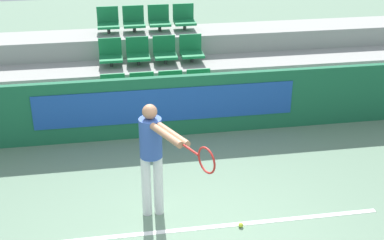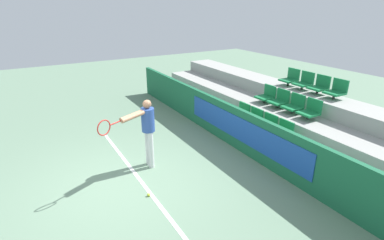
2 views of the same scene
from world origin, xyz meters
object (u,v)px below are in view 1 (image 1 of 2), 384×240
stadium_chair_7 (191,50)px  stadium_chair_2 (171,88)px  stadium_chair_5 (138,53)px  stadium_chair_9 (134,21)px  stadium_chair_8 (108,22)px  stadium_chair_4 (111,54)px  stadium_chair_6 (165,51)px  stadium_chair_11 (184,18)px  stadium_chair_1 (143,89)px  tennis_player (154,151)px  tennis_ball (241,225)px  stadium_chair_10 (159,20)px  stadium_chair_3 (200,86)px  stadium_chair_0 (113,91)px

stadium_chair_7 → stadium_chair_2: bearing=-119.4°
stadium_chair_5 → stadium_chair_9: (0.00, 0.96, 0.41)m
stadium_chair_2 → stadium_chair_8: size_ratio=1.00×
stadium_chair_4 → stadium_chair_6: (1.08, 0.00, 0.00)m
stadium_chair_8 → stadium_chair_9: size_ratio=1.00×
stadium_chair_11 → stadium_chair_1: bearing=-119.4°
stadium_chair_1 → stadium_chair_6: stadium_chair_6 is taller
stadium_chair_8 → tennis_player: stadium_chair_8 is taller
stadium_chair_7 → stadium_chair_6: bearing=180.0°
tennis_player → tennis_ball: size_ratio=25.12×
stadium_chair_7 → stadium_chair_5: bearing=180.0°
stadium_chair_5 → stadium_chair_7: size_ratio=1.00×
stadium_chair_4 → tennis_ball: (1.55, -4.56, -1.02)m
stadium_chair_8 → tennis_ball: (1.55, -5.52, -1.42)m
stadium_chair_1 → stadium_chair_11: stadium_chair_11 is taller
stadium_chair_6 → tennis_player: tennis_player is taller
stadium_chair_9 → stadium_chair_5: bearing=-90.0°
tennis_ball → stadium_chair_10: bearing=94.8°
stadium_chair_3 → tennis_player: bearing=-110.4°
stadium_chair_0 → stadium_chair_9: 2.16m
stadium_chair_9 → stadium_chair_4: bearing=-119.4°
stadium_chair_3 → stadium_chair_6: 1.18m
stadium_chair_0 → stadium_chair_7: 1.93m
stadium_chair_4 → stadium_chair_10: bearing=41.5°
stadium_chair_0 → stadium_chair_7: bearing=30.6°
stadium_chair_1 → stadium_chair_9: bearing=90.0°
stadium_chair_4 → stadium_chair_2: bearing=-41.5°
stadium_chair_3 → tennis_player: 3.38m
stadium_chair_5 → tennis_player: (-0.09, -4.11, -0.03)m
stadium_chair_6 → stadium_chair_9: size_ratio=1.00×
stadium_chair_4 → tennis_ball: 4.92m
stadium_chair_4 → stadium_chair_11: (1.63, 0.96, 0.41)m
stadium_chair_2 → stadium_chair_4: bearing=138.5°
stadium_chair_0 → stadium_chair_2: 1.08m
stadium_chair_1 → stadium_chair_3: size_ratio=1.00×
stadium_chair_4 → stadium_chair_9: (0.54, 0.96, 0.41)m
stadium_chair_1 → stadium_chair_10: stadium_chair_10 is taller
stadium_chair_9 → stadium_chair_10: (0.54, 0.00, 0.00)m
stadium_chair_0 → tennis_player: bearing=-81.9°
stadium_chair_3 → stadium_chair_9: size_ratio=1.00×
stadium_chair_4 → tennis_player: tennis_player is taller
stadium_chair_4 → stadium_chair_11: 1.93m
stadium_chair_4 → stadium_chair_11: size_ratio=1.00×
stadium_chair_4 → stadium_chair_8: bearing=90.0°
stadium_chair_2 → stadium_chair_4: stadium_chair_4 is taller
stadium_chair_5 → tennis_player: tennis_player is taller
stadium_chair_4 → stadium_chair_8: size_ratio=1.00×
stadium_chair_2 → stadium_chair_4: size_ratio=1.00×
stadium_chair_0 → stadium_chair_6: bearing=41.5°
stadium_chair_5 → stadium_chair_11: (1.08, 0.96, 0.41)m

